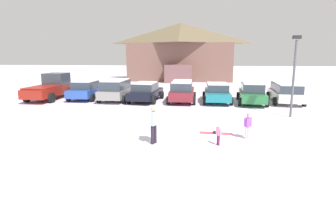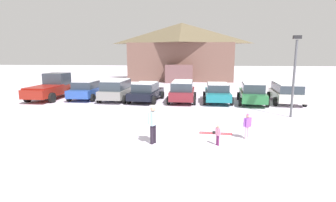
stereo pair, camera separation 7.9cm
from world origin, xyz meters
The scene contains 15 objects.
ground centered at (0.00, 0.00, 0.00)m, with size 160.00×160.00×0.00m, color silver.
ski_lodge centered at (-0.12, 31.99, 4.27)m, with size 15.27×11.02×8.41m.
parked_blue_hatchback centered at (-7.16, 12.98, 0.81)m, with size 2.29×4.11×1.59m.
parked_grey_wagon centered at (-4.44, 12.60, 0.93)m, with size 2.33×4.20×1.73m.
parked_black_sedan centered at (-1.95, 12.54, 0.79)m, with size 2.61×4.62×1.54m.
parked_maroon_van centered at (1.02, 12.47, 0.91)m, with size 2.24×4.14×1.68m.
parked_teal_hatchback centered at (3.79, 12.67, 0.79)m, with size 2.28×4.49×1.53m.
parked_green_coupe centered at (6.45, 12.38, 0.83)m, with size 2.51×4.82×1.64m.
parked_white_suv centered at (9.15, 12.96, 0.86)m, with size 2.60×4.93×1.57m.
pickup_truck centered at (-10.22, 12.93, 0.99)m, with size 2.42×5.54×2.15m.
skier_child_in_pink_snowsuit centered at (2.99, 2.39, 0.50)m, with size 0.21×0.30×0.89m.
skier_child_in_purple_jacket centered at (4.38, 3.38, 0.66)m, with size 0.39×0.28×1.16m.
skier_adult_in_blue_parka centered at (0.26, 2.34, 0.94)m, with size 0.39×0.56×1.67m.
pair_of_skis centered at (3.03, 4.05, 0.02)m, with size 1.58×0.39×0.08m.
lamp_post centered at (7.84, 7.93, 2.77)m, with size 0.44×0.24×4.85m.
Camera 1 is at (1.92, -8.30, 3.77)m, focal length 28.00 mm.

